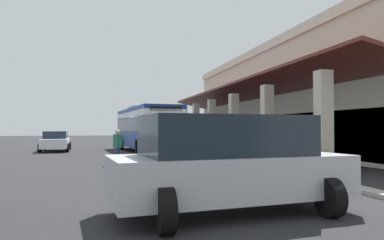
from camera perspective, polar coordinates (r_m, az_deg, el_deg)
ground at (r=26.68m, az=8.56°, el=-4.93°), size 120.00×120.00×0.00m
curb_strip at (r=26.11m, az=1.16°, el=-4.89°), size 36.23×0.50×0.12m
plaza_building at (r=30.10m, az=19.18°, el=3.03°), size 30.49×13.50×7.85m
transit_bus at (r=26.32m, az=-7.30°, el=-0.94°), size 11.40×3.60×3.34m
parked_sedan_tan at (r=13.96m, az=10.72°, el=-5.20°), size 2.67×4.53×1.47m
parked_suv_silver at (r=7.40m, az=5.85°, el=-6.70°), size 3.04×4.98×1.97m
parked_sedan_white at (r=28.62m, az=-20.68°, el=-3.10°), size 4.47×2.14×1.47m
pedestrian at (r=17.00m, az=-11.64°, el=-3.92°), size 0.65×0.41×1.64m
potted_palm at (r=34.05m, az=-0.64°, el=-3.09°), size 2.00×1.53×2.22m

